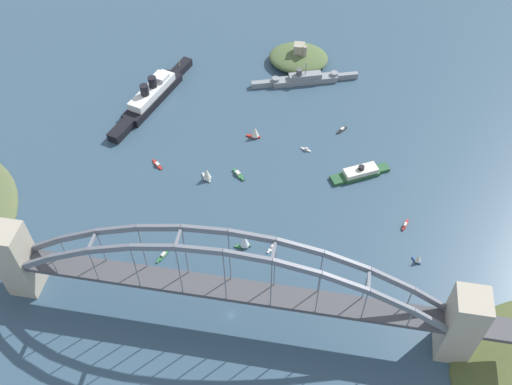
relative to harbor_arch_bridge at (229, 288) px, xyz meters
The scene contains 17 objects.
ground_plane 26.19m from the harbor_arch_bridge, ahead, with size 1400.00×1400.00×0.00m, color #334C60.
harbor_arch_bridge is the anchor object (origin of this frame).
ocean_liner 185.20m from the harbor_arch_bridge, 119.04° to the left, with size 35.98×97.21×19.07m.
naval_cruiser 202.41m from the harbor_arch_bridge, 85.53° to the left, with size 77.96×29.12×17.90m.
harbor_ferry_steamer 129.75m from the harbor_arch_bridge, 61.23° to the left, with size 37.95×25.19×7.85m.
fort_island_mid_harbor 225.40m from the harbor_arch_bridge, 87.80° to the left, with size 45.49×39.73×17.86m.
small_boat_0 119.71m from the harbor_arch_bridge, 39.88° to the left, with size 4.04×8.58×2.51m.
small_boat_1 161.07m from the harbor_arch_bridge, 72.68° to the left, with size 6.94×8.27×2.06m.
small_boat_2 122.47m from the harbor_arch_bridge, 124.61° to the left, with size 8.68×8.46×2.22m.
small_boat_3 54.98m from the harbor_arch_bridge, 71.72° to the left, with size 5.41×8.88×1.90m.
small_boat_4 100.24m from the harbor_arch_bridge, 109.99° to the left, with size 8.12×8.14×10.58m.
small_boat_5 137.64m from the harbor_arch_bridge, 94.36° to the left, with size 9.61×5.45×10.01m.
small_boat_6 133.50m from the harbor_arch_bridge, 78.94° to the left, with size 7.12×3.30×2.25m.
small_boat_7 111.17m from the harbor_arch_bridge, 27.54° to the left, with size 5.43×5.31×6.66m.
small_boat_8 49.33m from the harbor_arch_bridge, 90.94° to the left, with size 9.44×6.42×11.04m.
small_boat_9 59.54m from the harbor_arch_bridge, 146.15° to the left, with size 5.42×10.29×2.07m.
small_boat_10 103.08m from the harbor_arch_bridge, 98.48° to the left, with size 9.41×9.64×2.43m.
Camera 1 is at (37.78, -142.76, 262.74)m, focal length 39.74 mm.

